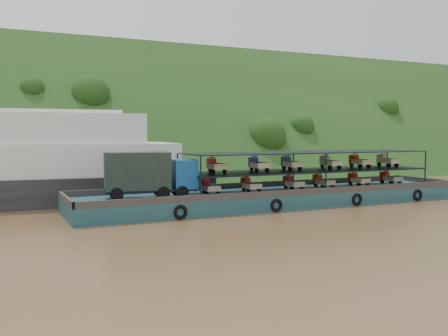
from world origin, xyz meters
name	(u,v)px	position (x,y,z in m)	size (l,w,h in m)	color
ground	(261,208)	(0.00, 0.00, 0.00)	(160.00, 160.00, 0.00)	brown
hillside	(141,175)	(0.00, 36.00, 0.00)	(140.00, 28.00, 28.00)	#1A3914
cargo_barge	(264,192)	(0.97, 1.17, 1.18)	(35.00, 7.18, 4.74)	#153C49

